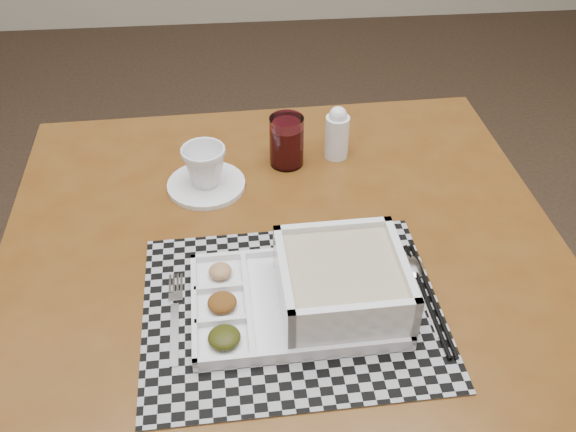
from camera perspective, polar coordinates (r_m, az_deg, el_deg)
The scene contains 11 objects.
floor at distance 1.81m, azimuth -10.95°, elevation -16.11°, with size 5.00×5.00×0.00m, color #2E2117.
dining_table at distance 1.14m, azimuth -0.23°, elevation -6.20°, with size 1.00×1.00×0.73m.
placemat at distance 1.00m, azimuth 0.37°, elevation -8.27°, with size 0.46×0.37×0.00m, color #98989F.
serving_tray at distance 0.98m, azimuth 3.62°, elevation -6.49°, with size 0.33×0.23×0.09m.
fork at distance 1.00m, azimuth -9.98°, elevation -8.67°, with size 0.02×0.19×0.00m.
spoon at distance 1.07m, azimuth 11.22°, elevation -4.94°, with size 0.04×0.18×0.01m.
chopsticks at distance 1.04m, azimuth 12.42°, elevation -7.08°, with size 0.02×0.24×0.01m.
saucer at distance 1.24m, azimuth -7.27°, elevation 2.76°, with size 0.15×0.15×0.01m, color white.
cup at distance 1.22m, azimuth -7.44°, elevation 4.43°, with size 0.08×0.08×0.08m, color white.
juice_glass at distance 1.28m, azimuth -0.13°, elevation 6.53°, with size 0.07×0.07×0.10m.
creamer_bottle at distance 1.30m, azimuth 4.38°, elevation 7.36°, with size 0.05×0.05×0.11m.
Camera 1 is at (0.24, -1.02, 1.47)m, focal length 40.00 mm.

